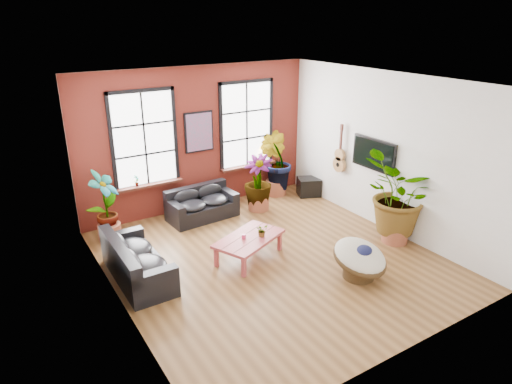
% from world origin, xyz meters
% --- Properties ---
extents(room, '(6.04, 6.54, 3.54)m').
position_xyz_m(room, '(0.00, 0.15, 1.75)').
color(room, brown).
rests_on(room, ground).
extents(sofa_back, '(1.68, 0.90, 0.75)m').
position_xyz_m(sofa_back, '(-0.31, 2.58, 0.34)').
color(sofa_back, black).
rests_on(sofa_back, ground).
extents(sofa_left, '(0.83, 1.98, 0.78)m').
position_xyz_m(sofa_left, '(-2.54, 0.74, 0.35)').
color(sofa_left, black).
rests_on(sofa_left, ground).
extents(coffee_table, '(1.65, 1.33, 0.55)m').
position_xyz_m(coffee_table, '(-0.36, 0.29, 0.41)').
color(coffee_table, '#AA3D42').
rests_on(coffee_table, ground).
extents(papasan_chair, '(1.26, 1.27, 0.76)m').
position_xyz_m(papasan_chair, '(1.00, -1.42, 0.39)').
color(papasan_chair, '#412D17').
rests_on(papasan_chair, ground).
extents(poster, '(0.74, 0.06, 0.98)m').
position_xyz_m(poster, '(0.00, 3.18, 1.95)').
color(poster, black).
rests_on(poster, room).
extents(tv_wall_unit, '(0.13, 1.86, 1.20)m').
position_xyz_m(tv_wall_unit, '(2.93, 0.60, 1.54)').
color(tv_wall_unit, black).
rests_on(tv_wall_unit, room).
extents(media_box, '(0.72, 0.67, 0.48)m').
position_xyz_m(media_box, '(2.79, 2.35, 0.24)').
color(media_box, black).
rests_on(media_box, ground).
extents(pot_back_left, '(0.65, 0.65, 0.36)m').
position_xyz_m(pot_back_left, '(-2.51, 2.59, 0.18)').
color(pot_back_left, brown).
rests_on(pot_back_left, ground).
extents(pot_back_right, '(0.69, 0.69, 0.40)m').
position_xyz_m(pot_back_right, '(2.08, 2.88, 0.20)').
color(pot_back_right, brown).
rests_on(pot_back_right, ground).
extents(pot_right_wall, '(0.64, 0.64, 0.40)m').
position_xyz_m(pot_right_wall, '(2.67, -0.78, 0.20)').
color(pot_right_wall, brown).
rests_on(pot_right_wall, ground).
extents(pot_mid, '(0.66, 0.66, 0.38)m').
position_xyz_m(pot_mid, '(1.12, 2.26, 0.19)').
color(pot_mid, brown).
rests_on(pot_mid, ground).
extents(floor_plant_back_left, '(0.90, 0.89, 1.44)m').
position_xyz_m(floor_plant_back_left, '(-2.52, 2.62, 0.87)').
color(floor_plant_back_left, '#1D5216').
rests_on(floor_plant_back_left, ground).
extents(floor_plant_back_right, '(1.07, 1.11, 1.57)m').
position_xyz_m(floor_plant_back_right, '(2.07, 2.92, 0.94)').
color(floor_plant_back_right, '#1D5216').
rests_on(floor_plant_back_right, ground).
extents(floor_plant_right_wall, '(2.08, 1.99, 1.79)m').
position_xyz_m(floor_plant_right_wall, '(2.70, -0.74, 1.05)').
color(floor_plant_right_wall, '#1D5216').
rests_on(floor_plant_right_wall, ground).
extents(floor_plant_mid, '(0.99, 0.99, 1.26)m').
position_xyz_m(floor_plant_mid, '(1.11, 2.27, 0.77)').
color(floor_plant_mid, '#1D5216').
rests_on(floor_plant_mid, ground).
extents(table_plant, '(0.26, 0.23, 0.26)m').
position_xyz_m(table_plant, '(-0.12, 0.19, 0.59)').
color(table_plant, '#1D5216').
rests_on(table_plant, coffee_table).
extents(sill_plant_left, '(0.17, 0.17, 0.27)m').
position_xyz_m(sill_plant_left, '(-1.65, 3.13, 1.04)').
color(sill_plant_left, '#1D5216').
rests_on(sill_plant_left, room).
extents(sill_plant_right, '(0.19, 0.19, 0.27)m').
position_xyz_m(sill_plant_right, '(1.70, 3.13, 1.04)').
color(sill_plant_right, '#1D5216').
rests_on(sill_plant_right, room).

